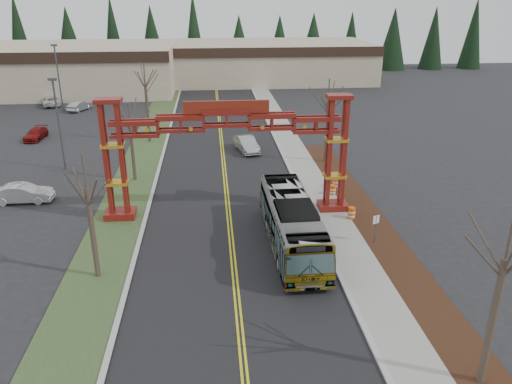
{
  "coord_description": "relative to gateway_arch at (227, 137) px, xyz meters",
  "views": [
    {
      "loc": [
        -1.08,
        -16.43,
        15.52
      ],
      "look_at": [
        1.68,
        13.61,
        3.47
      ],
      "focal_mm": 35.0,
      "sensor_mm": 36.0,
      "label": 1
    }
  ],
  "objects": [
    {
      "name": "retail_building_east",
      "position": [
        10.0,
        61.95,
        -2.47
      ],
      "size": [
        38.0,
        20.3,
        7.0
      ],
      "color": "tan",
      "rests_on": "ground"
    },
    {
      "name": "parked_car_far_a",
      "position": [
        -19.57,
        37.58,
        -5.29
      ],
      "size": [
        2.95,
        4.46,
        1.39
      ],
      "primitive_type": "imported",
      "rotation": [
        0.0,
        0.0,
        2.76
      ],
      "color": "#989B9F",
      "rests_on": "ground"
    },
    {
      "name": "road",
      "position": [
        -0.0,
        7.0,
        -5.97
      ],
      "size": [
        12.0,
        110.0,
        0.02
      ],
      "primitive_type": "cube",
      "color": "black",
      "rests_on": "ground"
    },
    {
      "name": "lane_line_right",
      "position": [
        0.12,
        7.0,
        -5.96
      ],
      "size": [
        0.12,
        100.0,
        0.01
      ],
      "primitive_type": "cube",
      "color": "yellow",
      "rests_on": "road"
    },
    {
      "name": "retail_building_west",
      "position": [
        -30.0,
        53.96,
        -2.22
      ],
      "size": [
        46.0,
        22.3,
        7.5
      ],
      "color": "tan",
      "rests_on": "ground"
    },
    {
      "name": "parked_car_near_b",
      "position": [
        -16.16,
        3.78,
        -5.23
      ],
      "size": [
        4.61,
        1.67,
        1.51
      ],
      "primitive_type": "imported",
      "rotation": [
        0.0,
        0.0,
        1.59
      ],
      "color": "silver",
      "rests_on": "ground"
    },
    {
      "name": "silver_sedan",
      "position": [
        2.55,
        15.88,
        -5.2
      ],
      "size": [
        2.66,
        5.0,
        1.57
      ],
      "primitive_type": "imported",
      "rotation": [
        0.0,
        0.0,
        0.22
      ],
      "color": "#A5A8AD",
      "rests_on": "ground"
    },
    {
      "name": "bare_tree_right_near",
      "position": [
        10.0,
        -18.58,
        0.01
      ],
      "size": [
        3.13,
        3.13,
        8.11
      ],
      "color": "#382D26",
      "rests_on": "ground"
    },
    {
      "name": "bare_tree_median_mid",
      "position": [
        -8.0,
        8.07,
        -1.08
      ],
      "size": [
        2.97,
        2.97,
        6.89
      ],
      "color": "#382D26",
      "rests_on": "ground"
    },
    {
      "name": "grass_median",
      "position": [
        -8.0,
        7.0,
        -5.94
      ],
      "size": [
        4.0,
        110.0,
        0.08
      ],
      "primitive_type": "cube",
      "color": "#314A25",
      "rests_on": "ground"
    },
    {
      "name": "conifer_treeline",
      "position": [
        0.25,
        74.0,
        0.5
      ],
      "size": [
        116.1,
        5.6,
        13.0
      ],
      "color": "black",
      "rests_on": "ground"
    },
    {
      "name": "light_pole_far",
      "position": [
        -21.92,
        37.72,
        -0.72
      ],
      "size": [
        0.79,
        0.39,
        9.1
      ],
      "color": "#3F3F44",
      "rests_on": "ground"
    },
    {
      "name": "barrel_north",
      "position": [
        9.29,
        4.35,
        -5.49
      ],
      "size": [
        0.53,
        0.53,
        0.98
      ],
      "color": "#E0570C",
      "rests_on": "ground"
    },
    {
      "name": "curb_left",
      "position": [
        -6.15,
        7.0,
        -5.91
      ],
      "size": [
        0.3,
        110.0,
        0.15
      ],
      "primitive_type": "cube",
      "color": "#AEAEA9",
      "rests_on": "ground"
    },
    {
      "name": "barrel_mid",
      "position": [
        8.67,
        2.85,
        -5.52
      ],
      "size": [
        0.5,
        0.5,
        0.92
      ],
      "color": "#E0570C",
      "rests_on": "ground"
    },
    {
      "name": "bare_tree_median_near",
      "position": [
        -8.0,
        -8.29,
        -0.45
      ],
      "size": [
        3.15,
        3.15,
        7.65
      ],
      "color": "#382D26",
      "rests_on": "ground"
    },
    {
      "name": "landscape_strip",
      "position": [
        10.2,
        -8.0,
        -5.92
      ],
      "size": [
        2.6,
        50.0,
        0.12
      ],
      "primitive_type": "cube",
      "color": "black",
      "rests_on": "ground"
    },
    {
      "name": "curb_right",
      "position": [
        6.15,
        7.0,
        -5.91
      ],
      "size": [
        0.3,
        110.0,
        0.15
      ],
      "primitive_type": "cube",
      "color": "#AEAEA9",
      "rests_on": "ground"
    },
    {
      "name": "street_sign",
      "position": [
        9.42,
        -5.8,
        -4.47
      ],
      "size": [
        0.46,
        0.21,
        2.1
      ],
      "color": "#3F3F44",
      "rests_on": "ground"
    },
    {
      "name": "gateway_arch",
      "position": [
        0.0,
        0.0,
        0.0
      ],
      "size": [
        18.2,
        1.6,
        8.9
      ],
      "color": "#5A110B",
      "rests_on": "ground"
    },
    {
      "name": "lane_line_left",
      "position": [
        -0.12,
        7.0,
        -5.96
      ],
      "size": [
        0.12,
        100.0,
        0.01
      ],
      "primitive_type": "cube",
      "color": "yellow",
      "rests_on": "road"
    },
    {
      "name": "sidewalk_right",
      "position": [
        7.6,
        7.0,
        -5.91
      ],
      "size": [
        2.6,
        110.0,
        0.14
      ],
      "primitive_type": "cube",
      "color": "gray",
      "rests_on": "ground"
    },
    {
      "name": "transit_bus",
      "position": [
        3.91,
        -5.55,
        -4.33
      ],
      "size": [
        2.97,
        11.93,
        3.31
      ],
      "primitive_type": "imported",
      "rotation": [
        0.0,
        0.0,
        0.02
      ],
      "color": "#B3B5BB",
      "rests_on": "ground"
    },
    {
      "name": "light_pole_near",
      "position": [
        -15.03,
        11.89,
        -1.06
      ],
      "size": [
        0.74,
        0.37,
        8.52
      ],
      "color": "#3F3F44",
      "rests_on": "ground"
    },
    {
      "name": "barrel_south",
      "position": [
        8.95,
        -1.9,
        -5.49
      ],
      "size": [
        0.54,
        0.54,
        0.99
      ],
      "color": "#E0570C",
      "rests_on": "ground"
    },
    {
      "name": "bare_tree_right_far",
      "position": [
        10.0,
        11.54,
        0.01
      ],
      "size": [
        3.23,
        3.23,
        8.16
      ],
      "color": "#382D26",
      "rests_on": "ground"
    },
    {
      "name": "parked_car_far_b",
      "position": [
        -24.64,
        41.37,
        -5.26
      ],
      "size": [
        4.08,
        5.69,
        1.44
      ],
      "primitive_type": "imported",
      "rotation": [
        0.0,
        0.0,
        3.51
      ],
      "color": "white",
      "rests_on": "ground"
    },
    {
      "name": "bare_tree_median_far",
      "position": [
        -8.0,
        20.47,
        0.37
      ],
      "size": [
        3.2,
        3.2,
        8.51
      ],
      "color": "#382D26",
      "rests_on": "ground"
    },
    {
      "name": "parked_car_mid_a",
      "position": [
        -21.02,
        22.73,
        -5.37
      ],
      "size": [
        1.99,
        4.31,
        1.22
      ],
      "primitive_type": "imported",
      "rotation": [
        0.0,
        0.0,
        -0.07
      ],
      "color": "maroon",
      "rests_on": "ground"
    }
  ]
}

